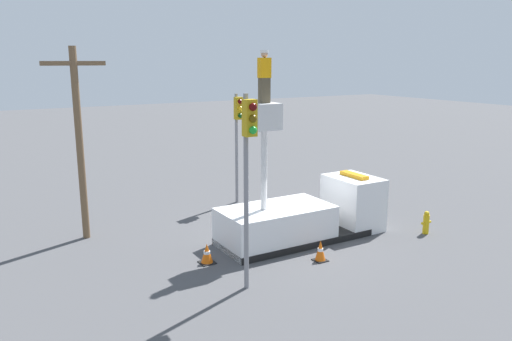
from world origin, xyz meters
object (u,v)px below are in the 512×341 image
bucket_truck (303,216)px  traffic_cone_rear (207,254)px  traffic_light_pole (248,155)px  utility_pole (79,137)px  traffic_cone_curbside (320,251)px  fire_hydrant (426,223)px  worker (264,77)px  traffic_light_across (238,127)px

bucket_truck → traffic_cone_rear: (-4.13, -0.34, -0.55)m
traffic_light_pole → utility_pole: size_ratio=0.81×
traffic_light_pole → traffic_cone_curbside: traffic_light_pole is taller
fire_hydrant → traffic_cone_rear: bearing=168.9°
bucket_truck → fire_hydrant: 4.83m
bucket_truck → traffic_cone_curbside: size_ratio=9.12×
worker → traffic_cone_rear: size_ratio=2.60×
traffic_light_across → utility_pole: (-7.20, -1.22, 0.23)m
worker → utility_pole: utility_pole is taller
traffic_light_across → traffic_cone_rear: bearing=-126.8°
utility_pole → traffic_light_across: bearing=9.6°
worker → traffic_light_pole: bearing=-128.4°
traffic_cone_curbside → traffic_cone_rear: bearing=152.5°
traffic_cone_rear → traffic_cone_curbside: traffic_cone_curbside is taller
fire_hydrant → traffic_cone_rear: size_ratio=1.34×
traffic_light_pole → traffic_cone_curbside: 4.86m
bucket_truck → traffic_light_pole: bearing=-145.0°
traffic_light_across → traffic_cone_curbside: size_ratio=7.14×
traffic_cone_curbside → traffic_light_across: bearing=82.8°
traffic_light_pole → traffic_cone_rear: bearing=95.4°
worker → traffic_cone_curbside: bearing=-65.6°
traffic_light_pole → traffic_cone_curbside: bearing=11.9°
traffic_cone_rear → worker: bearing=8.1°
traffic_light_across → fire_hydrant: size_ratio=5.64×
bucket_truck → traffic_light_across: bucket_truck is taller
traffic_light_across → traffic_cone_curbside: bearing=-97.2°
bucket_truck → utility_pole: 8.71m
fire_hydrant → traffic_cone_rear: (-8.51, 1.68, -0.12)m
worker → fire_hydrant: (6.11, -2.02, -5.58)m
traffic_cone_rear → bucket_truck: bearing=4.7°
worker → traffic_cone_curbside: 6.13m
traffic_light_across → traffic_cone_rear: (-4.30, -5.75, -3.29)m
traffic_light_pole → fire_hydrant: (8.28, 0.72, -3.57)m
fire_hydrant → utility_pole: bearing=151.5°
bucket_truck → fire_hydrant: bearing=-24.8°
bucket_truck → fire_hydrant: (4.37, -2.02, -0.43)m
bucket_truck → fire_hydrant: bucket_truck is taller
traffic_light_pole → fire_hydrant: 9.05m
fire_hydrant → bucket_truck: bearing=155.2°
fire_hydrant → traffic_cone_curbside: size_ratio=1.27×
traffic_light_pole → traffic_light_across: traffic_light_pole is taller
traffic_cone_rear → utility_pole: 6.43m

